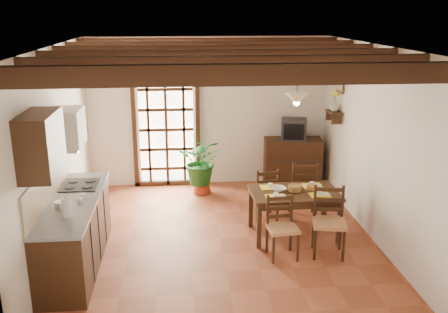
{
  "coord_description": "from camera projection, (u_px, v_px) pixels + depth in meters",
  "views": [
    {
      "loc": [
        -0.56,
        -6.74,
        3.28
      ],
      "look_at": [
        0.1,
        0.4,
        1.15
      ],
      "focal_mm": 40.0,
      "sensor_mm": 36.0,
      "label": 1
    }
  ],
  "objects": [
    {
      "name": "shelf_vase",
      "position": [
        334.0,
        106.0,
        8.66
      ],
      "size": [
        0.15,
        0.15,
        0.15
      ],
      "primitive_type": "imported",
      "color": "#B2BFB2",
      "rests_on": "wall_shelf"
    },
    {
      "name": "wall_shelf",
      "position": [
        334.0,
        114.0,
        8.7
      ],
      "size": [
        0.2,
        0.42,
        0.2
      ],
      "color": "black",
      "rests_on": "room_shell"
    },
    {
      "name": "table_setting",
      "position": [
        294.0,
        193.0,
        7.35
      ],
      "size": [
        0.94,
        0.62,
        0.09
      ],
      "rotation": [
        0.0,
        0.0,
        0.02
      ],
      "color": "yellow",
      "rests_on": "dining_table"
    },
    {
      "name": "chair_far_right",
      "position": [
        303.0,
        199.0,
        8.11
      ],
      "size": [
        0.49,
        0.48,
        0.97
      ],
      "rotation": [
        0.0,
        0.0,
        3.02
      ],
      "color": "#B97E4F",
      "rests_on": "ground_plane"
    },
    {
      "name": "fuse_box",
      "position": [
        288.0,
        93.0,
        9.41
      ],
      "size": [
        0.25,
        0.03,
        0.32
      ],
      "primitive_type": "cube",
      "color": "white",
      "rests_on": "room_shell"
    },
    {
      "name": "ground_plane",
      "position": [
        220.0,
        238.0,
        7.41
      ],
      "size": [
        5.0,
        5.0,
        0.0
      ],
      "primitive_type": "plane",
      "color": "brown"
    },
    {
      "name": "kitchen_counter",
      "position": [
        75.0,
        232.0,
        6.53
      ],
      "size": [
        0.64,
        2.25,
        1.38
      ],
      "color": "black",
      "rests_on": "ground_plane"
    },
    {
      "name": "counter_items",
      "position": [
        73.0,
        195.0,
        6.48
      ],
      "size": [
        0.5,
        1.43,
        0.25
      ],
      "color": "black",
      "rests_on": "kitchen_counter"
    },
    {
      "name": "pendant_lamp",
      "position": [
        297.0,
        97.0,
        7.04
      ],
      "size": [
        0.36,
        0.36,
        0.84
      ],
      "color": "black",
      "rests_on": "room_shell"
    },
    {
      "name": "framed_picture",
      "position": [
        341.0,
        83.0,
        8.55
      ],
      "size": [
        0.03,
        0.32,
        0.32
      ],
      "color": "brown",
      "rests_on": "room_shell"
    },
    {
      "name": "french_door",
      "position": [
        166.0,
        125.0,
        9.34
      ],
      "size": [
        1.26,
        0.11,
        2.32
      ],
      "color": "white",
      "rests_on": "ground_plane"
    },
    {
      "name": "upper_cabinet",
      "position": [
        41.0,
        145.0,
        5.46
      ],
      "size": [
        0.35,
        0.8,
        0.7
      ],
      "primitive_type": "cube",
      "color": "black",
      "rests_on": "room_shell"
    },
    {
      "name": "plant_pot",
      "position": [
        202.0,
        187.0,
        9.21
      ],
      "size": [
        0.34,
        0.34,
        0.21
      ],
      "primitive_type": "cone",
      "color": "maroon",
      "rests_on": "ground_plane"
    },
    {
      "name": "chair_near_right",
      "position": [
        328.0,
        234.0,
        6.86
      ],
      "size": [
        0.51,
        0.5,
        0.96
      ],
      "rotation": [
        0.0,
        0.0,
        -0.19
      ],
      "color": "#B97E4F",
      "rests_on": "ground_plane"
    },
    {
      "name": "dining_table",
      "position": [
        294.0,
        197.0,
        7.36
      ],
      "size": [
        1.3,
        0.85,
        0.7
      ],
      "rotation": [
        0.0,
        0.0,
        0.02
      ],
      "color": "#372012",
      "rests_on": "ground_plane"
    },
    {
      "name": "ceiling_beams",
      "position": [
        219.0,
        55.0,
        6.65
      ],
      "size": [
        4.5,
        4.34,
        0.2
      ],
      "color": "black",
      "rests_on": "room_shell"
    },
    {
      "name": "sideboard",
      "position": [
        293.0,
        162.0,
        9.55
      ],
      "size": [
        1.1,
        0.56,
        0.91
      ],
      "primitive_type": "cube",
      "rotation": [
        0.0,
        0.0,
        -0.07
      ],
      "color": "black",
      "rests_on": "ground_plane"
    },
    {
      "name": "range_hood",
      "position": [
        68.0,
        129.0,
        6.69
      ],
      "size": [
        0.38,
        0.6,
        0.54
      ],
      "color": "white",
      "rests_on": "room_shell"
    },
    {
      "name": "chair_near_left",
      "position": [
        282.0,
        238.0,
        6.8
      ],
      "size": [
        0.43,
        0.41,
        0.86
      ],
      "rotation": [
        0.0,
        0.0,
        0.09
      ],
      "color": "#B97E4F",
      "rests_on": "ground_plane"
    },
    {
      "name": "table_bowl",
      "position": [
        279.0,
        189.0,
        7.35
      ],
      "size": [
        0.26,
        0.26,
        0.05
      ],
      "primitive_type": "imported",
      "rotation": [
        0.0,
        0.0,
        0.21
      ],
      "color": "white",
      "rests_on": "dining_table"
    },
    {
      "name": "potted_plant",
      "position": [
        202.0,
        164.0,
        9.08
      ],
      "size": [
        2.27,
        2.03,
        2.26
      ],
      "primitive_type": "imported",
      "rotation": [
        0.0,
        0.0,
        -0.15
      ],
      "color": "#144C19",
      "rests_on": "ground_plane"
    },
    {
      "name": "crt_tv",
      "position": [
        294.0,
        129.0,
        9.36
      ],
      "size": [
        0.55,
        0.52,
        0.4
      ],
      "rotation": [
        0.0,
        0.0,
        -0.24
      ],
      "color": "black",
      "rests_on": "sideboard"
    },
    {
      "name": "chair_far_left",
      "position": [
        264.0,
        202.0,
        8.05
      ],
      "size": [
        0.46,
        0.44,
        0.87
      ],
      "rotation": [
        0.0,
        0.0,
        3.31
      ],
      "color": "#B97E4F",
      "rests_on": "ground_plane"
    },
    {
      "name": "shelf_flowers",
      "position": [
        335.0,
        94.0,
        8.6
      ],
      "size": [
        0.14,
        0.14,
        0.36
      ],
      "color": "yellow",
      "rests_on": "shelf_vase"
    },
    {
      "name": "room_shell",
      "position": [
        219.0,
        119.0,
        6.9
      ],
      "size": [
        4.52,
        5.02,
        2.81
      ],
      "color": "silver",
      "rests_on": "ground_plane"
    }
  ]
}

